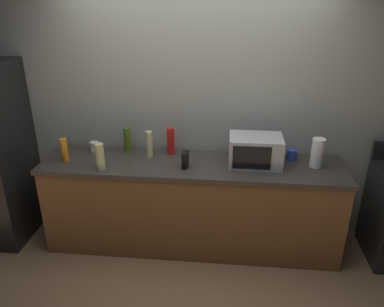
{
  "coord_description": "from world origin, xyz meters",
  "views": [
    {
      "loc": [
        0.32,
        -2.78,
        2.38
      ],
      "look_at": [
        0.0,
        0.4,
        1.0
      ],
      "focal_mm": 35.33,
      "sensor_mm": 36.0,
      "label": 1
    }
  ],
  "objects": [
    {
      "name": "microwave",
      "position": [
        0.58,
        0.45,
        1.04
      ],
      "size": [
        0.48,
        0.35,
        0.27
      ],
      "color": "#B7BABF",
      "rests_on": "counter_run"
    },
    {
      "name": "bottle_hand_soap",
      "position": [
        -0.42,
        0.52,
        1.03
      ],
      "size": [
        0.06,
        0.06,
        0.26
      ],
      "primitive_type": "cylinder",
      "color": "beige",
      "rests_on": "counter_run"
    },
    {
      "name": "bottle_vinegar",
      "position": [
        -0.81,
        0.2,
        1.02
      ],
      "size": [
        0.08,
        0.08,
        0.24
      ],
      "primitive_type": "cylinder",
      "color": "beige",
      "rests_on": "counter_run"
    },
    {
      "name": "counter_run",
      "position": [
        0.0,
        0.4,
        0.45
      ],
      "size": [
        2.84,
        0.64,
        0.9
      ],
      "color": "brown",
      "rests_on": "ground_plane"
    },
    {
      "name": "bottle_olive_oil",
      "position": [
        -0.67,
        0.61,
        1.03
      ],
      "size": [
        0.07,
        0.07,
        0.25
      ],
      "primitive_type": "cylinder",
      "color": "#4C6B19",
      "rests_on": "counter_run"
    },
    {
      "name": "bottle_dish_soap",
      "position": [
        -1.2,
        0.34,
        1.01
      ],
      "size": [
        0.06,
        0.06,
        0.22
      ],
      "primitive_type": "cylinder",
      "color": "orange",
      "rests_on": "counter_run"
    },
    {
      "name": "paper_towel_roll",
      "position": [
        1.14,
        0.45,
        1.04
      ],
      "size": [
        0.12,
        0.12,
        0.27
      ],
      "primitive_type": "cylinder",
      "color": "white",
      "rests_on": "counter_run"
    },
    {
      "name": "bottle_hot_sauce",
      "position": [
        -0.23,
        0.6,
        1.03
      ],
      "size": [
        0.07,
        0.07,
        0.27
      ],
      "primitive_type": "cylinder",
      "color": "red",
      "rests_on": "counter_run"
    },
    {
      "name": "back_wall",
      "position": [
        0.0,
        0.81,
        1.35
      ],
      "size": [
        6.4,
        0.1,
        2.7
      ],
      "primitive_type": "cube",
      "color": "#9EA399",
      "rests_on": "ground_plane"
    },
    {
      "name": "mug_blue",
      "position": [
        0.93,
        0.58,
        0.95
      ],
      "size": [
        0.09,
        0.09,
        0.1
      ],
      "primitive_type": "cylinder",
      "color": "#2D4CB2",
      "rests_on": "counter_run"
    },
    {
      "name": "mug_white",
      "position": [
        -1.0,
        0.59,
        0.95
      ],
      "size": [
        0.09,
        0.09,
        0.1
      ],
      "primitive_type": "cylinder",
      "color": "white",
      "rests_on": "counter_run"
    },
    {
      "name": "cordless_phone",
      "position": [
        -0.05,
        0.31,
        0.98
      ],
      "size": [
        0.06,
        0.11,
        0.15
      ],
      "primitive_type": "cube",
      "rotation": [
        0.0,
        0.0,
        -0.07
      ],
      "color": "black",
      "rests_on": "counter_run"
    },
    {
      "name": "ground_plane",
      "position": [
        0.0,
        0.0,
        0.0
      ],
      "size": [
        8.0,
        8.0,
        0.0
      ],
      "primitive_type": "plane",
      "color": "#93704C"
    }
  ]
}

